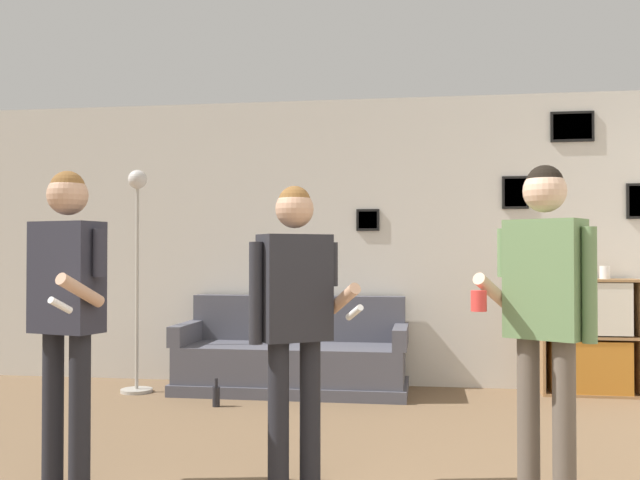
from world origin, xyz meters
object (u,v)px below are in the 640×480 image
object	(u,v)px
person_player_foreground_left	(67,294)
floor_lamp	(137,255)
bookshelf	(589,337)
person_watcher_holding_cup	(545,297)
drinking_cup	(605,272)
couch	(293,360)
person_player_foreground_center	(295,305)
bottle_on_floor	(216,396)

from	to	relation	value
person_player_foreground_left	floor_lamp	bearing A→B (deg)	104.99
bookshelf	person_watcher_holding_cup	xyz separation A→B (m)	(-0.84, -2.91, 0.52)
drinking_cup	floor_lamp	bearing A→B (deg)	-173.57
bookshelf	drinking_cup	bearing A→B (deg)	0.27
couch	person_player_foreground_left	world-z (taller)	person_player_foreground_left
person_player_foreground_left	bookshelf	bearing A→B (deg)	42.59
person_player_foreground_left	person_player_foreground_center	distance (m)	1.20
drinking_cup	bottle_on_floor	bearing A→B (deg)	-163.91
bookshelf	person_watcher_holding_cup	size ratio (longest dim) A/B	0.61
person_watcher_holding_cup	bottle_on_floor	bearing A→B (deg)	138.63
floor_lamp	person_player_foreground_center	distance (m)	3.04
person_watcher_holding_cup	bottle_on_floor	world-z (taller)	person_watcher_holding_cup
couch	bottle_on_floor	xyz separation A→B (m)	(-0.49, -0.73, -0.19)
drinking_cup	person_watcher_holding_cup	bearing A→B (deg)	-108.54
person_watcher_holding_cup	person_player_foreground_center	bearing A→B (deg)	177.35
person_player_foreground_center	bottle_on_floor	world-z (taller)	person_player_foreground_center
floor_lamp	person_player_foreground_center	world-z (taller)	floor_lamp
person_watcher_holding_cup	bookshelf	bearing A→B (deg)	73.89
floor_lamp	person_watcher_holding_cup	size ratio (longest dim) A/B	1.19
person_player_foreground_left	person_watcher_holding_cup	bearing A→B (deg)	2.44
person_watcher_holding_cup	drinking_cup	distance (m)	3.07
person_player_foreground_center	couch	bearing A→B (deg)	100.79
person_player_foreground_center	bottle_on_floor	size ratio (longest dim) A/B	7.04
couch	bookshelf	world-z (taller)	bookshelf
floor_lamp	drinking_cup	bearing A→B (deg)	6.43
person_watcher_holding_cup	bottle_on_floor	xyz separation A→B (m)	(-2.25, 1.98, -0.94)
person_player_foreground_left	person_watcher_holding_cup	size ratio (longest dim) A/B	1.00
floor_lamp	person_watcher_holding_cup	bearing A→B (deg)	-38.11
person_player_foreground_left	couch	bearing A→B (deg)	76.42
couch	person_watcher_holding_cup	distance (m)	3.31
person_player_foreground_center	bookshelf	bearing A→B (deg)	53.72
person_player_foreground_center	bottle_on_floor	xyz separation A→B (m)	(-1.00, 1.92, -0.88)
couch	bottle_on_floor	distance (m)	0.90
person_player_foreground_left	person_player_foreground_center	size ratio (longest dim) A/B	1.05
floor_lamp	person_player_foreground_center	bearing A→B (deg)	-51.99
floor_lamp	person_player_foreground_center	size ratio (longest dim) A/B	1.25
person_player_foreground_left	person_watcher_holding_cup	distance (m)	2.44
couch	person_watcher_holding_cup	size ratio (longest dim) A/B	1.23
couch	person_player_foreground_left	size ratio (longest dim) A/B	1.23
person_player_foreground_left	drinking_cup	bearing A→B (deg)	41.44
bookshelf	bottle_on_floor	size ratio (longest dim) A/B	4.49
couch	drinking_cup	bearing A→B (deg)	4.20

